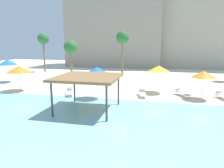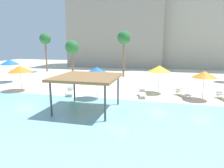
{
  "view_description": "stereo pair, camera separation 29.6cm",
  "coord_description": "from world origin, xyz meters",
  "px_view_note": "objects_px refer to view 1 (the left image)",
  "views": [
    {
      "loc": [
        3.8,
        -15.93,
        4.95
      ],
      "look_at": [
        -0.38,
        2.0,
        1.3
      ],
      "focal_mm": 33.34,
      "sensor_mm": 36.0,
      "label": 1
    },
    {
      "loc": [
        4.09,
        -15.86,
        4.95
      ],
      "look_at": [
        -0.38,
        2.0,
        1.3
      ],
      "focal_mm": 33.34,
      "sensor_mm": 36.0,
      "label": 2
    }
  ],
  "objects_px": {
    "beach_umbrella_blue_2": "(8,62)",
    "beach_umbrella_orange_4": "(204,74)",
    "palm_tree_1": "(71,48)",
    "beach_umbrella_yellow_3": "(159,69)",
    "lounge_chair_1": "(182,92)",
    "palm_tree_3": "(122,39)",
    "lounge_chair_5": "(142,93)",
    "beach_umbrella_orange_0": "(19,69)",
    "lounge_chair_2": "(70,92)",
    "shade_pavilion": "(88,78)",
    "palm_tree_2": "(43,40)",
    "beach_umbrella_blue_1": "(97,70)",
    "lounge_chair_3": "(223,95)"
  },
  "relations": [
    {
      "from": "shade_pavilion",
      "to": "beach_umbrella_blue_1",
      "type": "height_order",
      "value": "beach_umbrella_blue_1"
    },
    {
      "from": "lounge_chair_1",
      "to": "beach_umbrella_blue_2",
      "type": "bearing_deg",
      "value": -123.36
    },
    {
      "from": "beach_umbrella_blue_2",
      "to": "palm_tree_3",
      "type": "bearing_deg",
      "value": 29.85
    },
    {
      "from": "shade_pavilion",
      "to": "palm_tree_3",
      "type": "distance_m",
      "value": 16.4
    },
    {
      "from": "beach_umbrella_blue_2",
      "to": "beach_umbrella_yellow_3",
      "type": "height_order",
      "value": "beach_umbrella_blue_2"
    },
    {
      "from": "palm_tree_2",
      "to": "palm_tree_3",
      "type": "relative_size",
      "value": 0.99
    },
    {
      "from": "beach_umbrella_blue_1",
      "to": "beach_umbrella_blue_2",
      "type": "bearing_deg",
      "value": 159.29
    },
    {
      "from": "beach_umbrella_blue_2",
      "to": "palm_tree_2",
      "type": "bearing_deg",
      "value": 95.17
    },
    {
      "from": "beach_umbrella_blue_2",
      "to": "lounge_chair_1",
      "type": "relative_size",
      "value": 1.48
    },
    {
      "from": "lounge_chair_1",
      "to": "lounge_chair_3",
      "type": "xyz_separation_m",
      "value": [
        3.48,
        -0.36,
        0.0
      ]
    },
    {
      "from": "beach_umbrella_orange_0",
      "to": "lounge_chair_5",
      "type": "xyz_separation_m",
      "value": [
        12.62,
        0.65,
        -1.98
      ]
    },
    {
      "from": "lounge_chair_3",
      "to": "palm_tree_1",
      "type": "bearing_deg",
      "value": -127.48
    },
    {
      "from": "palm_tree_2",
      "to": "lounge_chair_2",
      "type": "bearing_deg",
      "value": -52.25
    },
    {
      "from": "lounge_chair_1",
      "to": "palm_tree_1",
      "type": "relative_size",
      "value": 0.37
    },
    {
      "from": "palm_tree_2",
      "to": "beach_umbrella_orange_4",
      "type": "bearing_deg",
      "value": -29.31
    },
    {
      "from": "lounge_chair_3",
      "to": "palm_tree_1",
      "type": "distance_m",
      "value": 19.65
    },
    {
      "from": "beach_umbrella_yellow_3",
      "to": "palm_tree_2",
      "type": "xyz_separation_m",
      "value": [
        -19.54,
        11.55,
        3.04
      ]
    },
    {
      "from": "palm_tree_1",
      "to": "palm_tree_2",
      "type": "height_order",
      "value": "palm_tree_2"
    },
    {
      "from": "lounge_chair_1",
      "to": "palm_tree_3",
      "type": "height_order",
      "value": "palm_tree_3"
    },
    {
      "from": "lounge_chair_5",
      "to": "palm_tree_2",
      "type": "xyz_separation_m",
      "value": [
        -18.12,
        13.44,
        5.16
      ]
    },
    {
      "from": "beach_umbrella_orange_4",
      "to": "palm_tree_1",
      "type": "distance_m",
      "value": 17.9
    },
    {
      "from": "beach_umbrella_blue_1",
      "to": "palm_tree_3",
      "type": "relative_size",
      "value": 0.43
    },
    {
      "from": "beach_umbrella_blue_1",
      "to": "palm_tree_1",
      "type": "bearing_deg",
      "value": 124.98
    },
    {
      "from": "beach_umbrella_orange_4",
      "to": "lounge_chair_2",
      "type": "xyz_separation_m",
      "value": [
        -12.19,
        -1.37,
        -1.91
      ]
    },
    {
      "from": "shade_pavilion",
      "to": "palm_tree_1",
      "type": "bearing_deg",
      "value": 118.59
    },
    {
      "from": "beach_umbrella_yellow_3",
      "to": "lounge_chair_2",
      "type": "bearing_deg",
      "value": -160.32
    },
    {
      "from": "shade_pavilion",
      "to": "lounge_chair_2",
      "type": "relative_size",
      "value": 2.26
    },
    {
      "from": "lounge_chair_2",
      "to": "beach_umbrella_yellow_3",
      "type": "bearing_deg",
      "value": 87.89
    },
    {
      "from": "beach_umbrella_blue_2",
      "to": "beach_umbrella_orange_4",
      "type": "distance_m",
      "value": 22.73
    },
    {
      "from": "beach_umbrella_blue_2",
      "to": "beach_umbrella_orange_0",
      "type": "bearing_deg",
      "value": -41.15
    },
    {
      "from": "beach_umbrella_blue_1",
      "to": "lounge_chair_3",
      "type": "height_order",
      "value": "beach_umbrella_blue_1"
    },
    {
      "from": "lounge_chair_5",
      "to": "palm_tree_3",
      "type": "xyz_separation_m",
      "value": [
        -3.93,
        10.98,
        5.2
      ]
    },
    {
      "from": "shade_pavilion",
      "to": "beach_umbrella_yellow_3",
      "type": "bearing_deg",
      "value": 54.77
    },
    {
      "from": "lounge_chair_3",
      "to": "shade_pavilion",
      "type": "bearing_deg",
      "value": -76.41
    },
    {
      "from": "beach_umbrella_orange_0",
      "to": "palm_tree_2",
      "type": "relative_size",
      "value": 0.4
    },
    {
      "from": "shade_pavilion",
      "to": "lounge_chair_5",
      "type": "xyz_separation_m",
      "value": [
        3.53,
        5.12,
        -2.12
      ]
    },
    {
      "from": "palm_tree_3",
      "to": "beach_umbrella_yellow_3",
      "type": "bearing_deg",
      "value": -59.54
    },
    {
      "from": "shade_pavilion",
      "to": "lounge_chair_3",
      "type": "height_order",
      "value": "shade_pavilion"
    },
    {
      "from": "beach_umbrella_blue_1",
      "to": "lounge_chair_3",
      "type": "distance_m",
      "value": 11.5
    },
    {
      "from": "beach_umbrella_orange_4",
      "to": "shade_pavilion",
      "type": "bearing_deg",
      "value": -148.56
    },
    {
      "from": "beach_umbrella_blue_2",
      "to": "lounge_chair_3",
      "type": "bearing_deg",
      "value": -6.2
    },
    {
      "from": "lounge_chair_5",
      "to": "palm_tree_1",
      "type": "distance_m",
      "value": 13.94
    },
    {
      "from": "beach_umbrella_blue_1",
      "to": "beach_umbrella_orange_0",
      "type": "bearing_deg",
      "value": 173.35
    },
    {
      "from": "beach_umbrella_orange_4",
      "to": "lounge_chair_5",
      "type": "distance_m",
      "value": 5.65
    },
    {
      "from": "beach_umbrella_yellow_3",
      "to": "lounge_chair_3",
      "type": "height_order",
      "value": "beach_umbrella_yellow_3"
    },
    {
      "from": "lounge_chair_1",
      "to": "lounge_chair_3",
      "type": "relative_size",
      "value": 0.99
    },
    {
      "from": "lounge_chair_3",
      "to": "beach_umbrella_yellow_3",
      "type": "bearing_deg",
      "value": -116.71
    },
    {
      "from": "shade_pavilion",
      "to": "lounge_chair_5",
      "type": "height_order",
      "value": "shade_pavilion"
    },
    {
      "from": "shade_pavilion",
      "to": "palm_tree_2",
      "type": "distance_m",
      "value": 23.8
    },
    {
      "from": "beach_umbrella_orange_0",
      "to": "lounge_chair_2",
      "type": "height_order",
      "value": "beach_umbrella_orange_0"
    }
  ]
}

